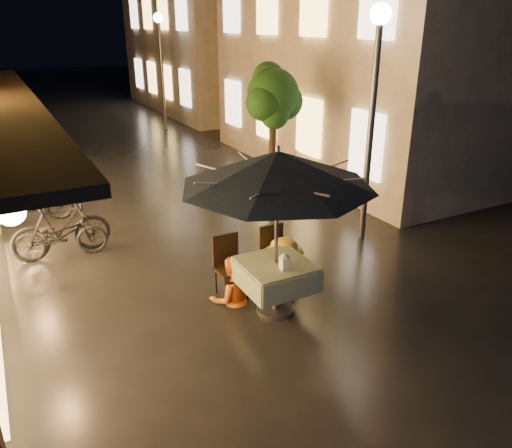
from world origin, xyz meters
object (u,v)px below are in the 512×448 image
streetlamp_near (375,85)px  bicycle_0 (60,236)px  patio_umbrella (277,169)px  cafe_table (276,274)px  person_orange (231,259)px  table_lantern (284,260)px  person_yellow (285,239)px

streetlamp_near → bicycle_0: bearing=160.8°
patio_umbrella → bicycle_0: bearing=126.7°
streetlamp_near → cafe_table: (-2.81, -1.49, -2.33)m
cafe_table → person_orange: person_orange is taller
streetlamp_near → table_lantern: size_ratio=16.92×
bicycle_0 → table_lantern: bearing=-137.4°
person_orange → table_lantern: bearing=127.2°
bicycle_0 → cafe_table: bearing=-135.6°
bicycle_0 → person_yellow: bearing=-125.4°
person_orange → person_yellow: person_yellow is taller
person_orange → person_yellow: (0.93, 0.01, 0.12)m
table_lantern → bicycle_0: size_ratio=0.16×
cafe_table → patio_umbrella: (-0.00, -0.00, 1.56)m
table_lantern → person_orange: bearing=120.0°
patio_umbrella → cafe_table: bearing=82.9°
person_orange → bicycle_0: 3.46m
cafe_table → table_lantern: bearing=-90.0°
cafe_table → person_yellow: bearing=49.3°
streetlamp_near → table_lantern: streetlamp_near is taller
patio_umbrella → person_yellow: bearing=49.3°
patio_umbrella → person_orange: bearing=129.3°
streetlamp_near → bicycle_0: (-5.29, 1.84, -2.50)m
streetlamp_near → table_lantern: 3.85m
streetlamp_near → cafe_table: size_ratio=4.27×
patio_umbrella → table_lantern: 1.25m
patio_umbrella → table_lantern: bearing=-90.0°
streetlamp_near → bicycle_0: size_ratio=2.66×
table_lantern → bicycle_0: bearing=124.9°
patio_umbrella → bicycle_0: size_ratio=1.68×
bicycle_0 → person_orange: bearing=-136.1°
person_yellow → bicycle_0: person_yellow is taller
cafe_table → patio_umbrella: patio_umbrella is taller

